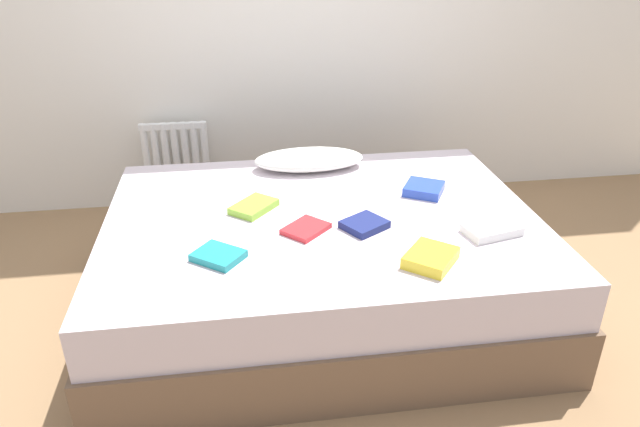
# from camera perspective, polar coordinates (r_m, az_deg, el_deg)

# --- Properties ---
(ground_plane) EXTENTS (8.00, 8.00, 0.00)m
(ground_plane) POSITION_cam_1_polar(r_m,az_deg,el_deg) (2.93, 0.14, -8.84)
(ground_plane) COLOR #93704C
(bed) EXTENTS (2.00, 1.50, 0.50)m
(bed) POSITION_cam_1_polar(r_m,az_deg,el_deg) (2.80, 0.15, -4.72)
(bed) COLOR brown
(bed) RESTS_ON ground
(radiator) EXTENTS (0.41, 0.04, 0.51)m
(radiator) POSITION_cam_1_polar(r_m,az_deg,el_deg) (3.84, -13.85, 5.00)
(radiator) COLOR white
(radiator) RESTS_ON ground
(pillow) EXTENTS (0.59, 0.28, 0.10)m
(pillow) POSITION_cam_1_polar(r_m,az_deg,el_deg) (3.17, -1.07, 5.33)
(pillow) COLOR white
(pillow) RESTS_ON bed
(textbook_red) EXTENTS (0.23, 0.23, 0.02)m
(textbook_red) POSITION_cam_1_polar(r_m,az_deg,el_deg) (2.53, -1.40, -1.50)
(textbook_red) COLOR red
(textbook_red) RESTS_ON bed
(textbook_navy) EXTENTS (0.23, 0.22, 0.03)m
(textbook_navy) POSITION_cam_1_polar(r_m,az_deg,el_deg) (2.56, 4.37, -1.08)
(textbook_navy) COLOR navy
(textbook_navy) RESTS_ON bed
(textbook_lime) EXTENTS (0.25, 0.25, 0.03)m
(textbook_lime) POSITION_cam_1_polar(r_m,az_deg,el_deg) (2.73, -6.50, 0.67)
(textbook_lime) COLOR #8CC638
(textbook_lime) RESTS_ON bed
(textbook_blue) EXTENTS (0.24, 0.24, 0.04)m
(textbook_blue) POSITION_cam_1_polar(r_m,az_deg,el_deg) (2.92, 10.15, 2.40)
(textbook_blue) COLOR #2847B7
(textbook_blue) RESTS_ON bed
(textbook_yellow) EXTENTS (0.26, 0.27, 0.05)m
(textbook_yellow) POSITION_cam_1_polar(r_m,az_deg,el_deg) (2.33, 10.79, -4.28)
(textbook_yellow) COLOR yellow
(textbook_yellow) RESTS_ON bed
(textbook_white) EXTENTS (0.26, 0.19, 0.04)m
(textbook_white) POSITION_cam_1_polar(r_m,az_deg,el_deg) (2.61, 16.48, -1.52)
(textbook_white) COLOR white
(textbook_white) RESTS_ON bed
(textbook_teal) EXTENTS (0.24, 0.23, 0.03)m
(textbook_teal) POSITION_cam_1_polar(r_m,az_deg,el_deg) (2.36, -9.93, -4.09)
(textbook_teal) COLOR teal
(textbook_teal) RESTS_ON bed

